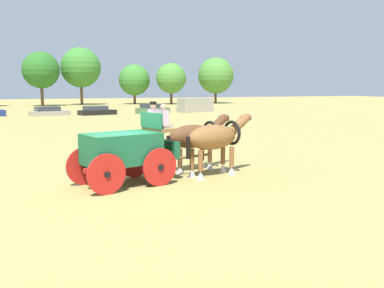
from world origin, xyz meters
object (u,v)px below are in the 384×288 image
draft_horse_off (215,138)px  parked_vehicle_c (49,112)px  draft_horse_near (194,137)px  parked_vehicle_d (97,111)px  parked_vehicle_e (152,109)px  parked_vehicle_f (195,105)px  show_wagon (126,149)px

draft_horse_off → parked_vehicle_c: size_ratio=0.67×
draft_horse_near → parked_vehicle_d: draft_horse_near is taller
draft_horse_off → parked_vehicle_c: 37.58m
parked_vehicle_d → parked_vehicle_e: bearing=0.7°
parked_vehicle_f → parked_vehicle_c: bearing=-178.8°
parked_vehicle_f → parked_vehicle_d: bearing=-176.1°
draft_horse_off → parked_vehicle_f: (14.39, 37.73, -0.51)m
parked_vehicle_d → parked_vehicle_e: 6.92m
draft_horse_off → parked_vehicle_f: size_ratio=0.61×
draft_horse_off → show_wagon: bearing=-175.5°
draft_horse_near → draft_horse_off: bearing=-74.8°
show_wagon → parked_vehicle_c: size_ratio=1.18×
show_wagon → parked_vehicle_f: (17.83, 38.00, -0.34)m
parked_vehicle_d → parked_vehicle_f: parked_vehicle_f is taller
parked_vehicle_e → parked_vehicle_f: parked_vehicle_f is taller
parked_vehicle_d → show_wagon: bearing=-97.3°
draft_horse_near → parked_vehicle_c: (-3.78, 36.08, -0.88)m
show_wagon → draft_horse_near: (3.10, 1.52, 0.09)m
parked_vehicle_c → parked_vehicle_e: 12.36m
parked_vehicle_c → parked_vehicle_d: (5.42, -0.49, 0.00)m
parked_vehicle_e → parked_vehicle_f: (6.16, 0.79, 0.37)m
draft_horse_off → parked_vehicle_e: size_ratio=0.71×
draft_horse_near → parked_vehicle_c: size_ratio=0.66×
draft_horse_near → draft_horse_off: (0.34, -1.25, 0.08)m
parked_vehicle_d → parked_vehicle_f: 13.12m
draft_horse_near → parked_vehicle_e: size_ratio=0.71×
draft_horse_off → parked_vehicle_f: draft_horse_off is taller
parked_vehicle_c → draft_horse_off: bearing=-83.7°
parked_vehicle_e → parked_vehicle_c: bearing=178.2°
draft_horse_off → parked_vehicle_e: draft_horse_off is taller
show_wagon → draft_horse_off: (3.44, 0.27, 0.18)m
draft_horse_off → parked_vehicle_d: bearing=88.0°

